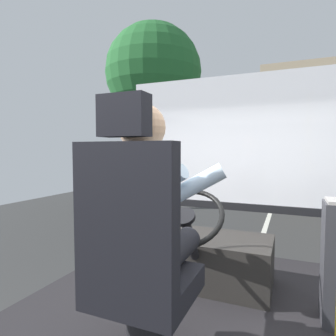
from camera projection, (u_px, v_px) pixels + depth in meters
ground at (272, 208)px, 9.86m from camera, size 18.00×44.00×0.06m
driver_seat at (137, 263)px, 1.36m from camera, size 0.48×0.48×1.37m
bus_driver at (148, 211)px, 1.45m from camera, size 0.72×0.59×0.85m
steering_console at (204, 257)px, 2.44m from camera, size 1.10×1.04×0.85m
windshield_panel at (236, 158)px, 3.16m from camera, size 2.50×0.08×1.48m
street_tree at (153, 73)px, 9.49m from camera, size 3.15×3.15×6.11m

